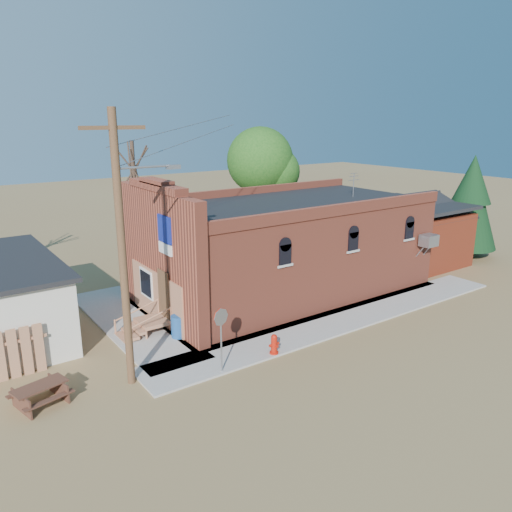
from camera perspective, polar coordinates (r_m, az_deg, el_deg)
ground at (r=21.07m, az=8.74°, el=-8.99°), size 120.00×120.00×0.00m
sidewalk_south at (r=22.61m, az=9.92°, el=-7.18°), size 19.00×2.20×0.08m
sidewalk_west at (r=22.64m, az=-14.04°, el=-7.40°), size 2.60×10.00×0.08m
brick_bar at (r=25.22m, az=3.03°, el=0.95°), size 16.40×7.97×6.30m
red_shed at (r=32.14m, az=17.01°, el=3.34°), size 5.40×6.40×4.30m
utility_pole at (r=16.26m, az=-14.92°, el=1.08°), size 3.12×0.26×9.00m
tree_bare_near at (r=28.77m, az=-13.85°, el=9.67°), size 2.80×2.80×7.65m
tree_leafy at (r=33.54m, az=0.48°, el=10.84°), size 4.40×4.40×8.15m
evergreen_tree at (r=34.31m, az=23.33°, el=5.94°), size 3.60×3.60×6.50m
fire_hydrant at (r=19.06m, az=2.08°, el=-10.03°), size 0.43×0.39×0.78m
stop_sign at (r=17.29m, az=-4.04°, el=-7.66°), size 0.63×0.21×2.35m
trash_barrel at (r=20.62m, az=-8.86°, el=-7.94°), size 0.72×0.72×0.91m
picnic_table at (r=17.45m, az=-23.44°, el=-14.07°), size 1.84×1.55×0.67m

